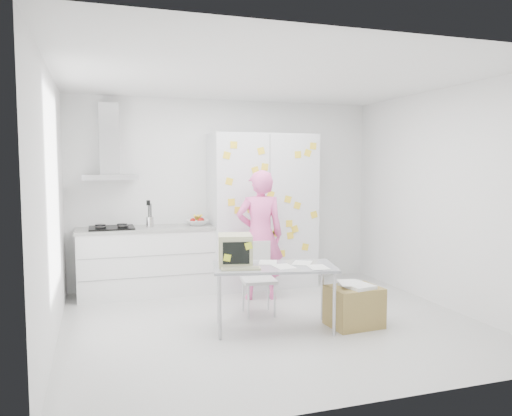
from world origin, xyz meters
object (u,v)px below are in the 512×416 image
object	(u,v)px
cardboard_box	(354,306)
person	(260,235)
chair	(257,273)
desk	(249,258)

from	to	relation	value
cardboard_box	person	bearing A→B (deg)	114.39
person	chair	world-z (taller)	person
person	chair	size ratio (longest dim) A/B	2.00
person	chair	xyz separation A→B (m)	(-0.23, -0.58, -0.37)
chair	cardboard_box	distance (m)	1.20
chair	cardboard_box	xyz separation A→B (m)	(0.85, -0.80, -0.25)
chair	cardboard_box	bearing A→B (deg)	-37.68
person	chair	bearing A→B (deg)	79.18
desk	person	bearing A→B (deg)	78.73
person	cardboard_box	xyz separation A→B (m)	(0.63, -1.38, -0.62)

